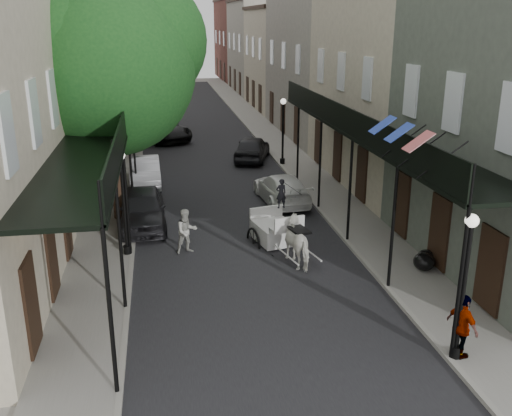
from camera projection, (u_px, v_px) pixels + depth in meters
name	position (u px, v px, depth m)	size (l,w,h in m)	color
ground	(275.00, 334.00, 15.24)	(140.00, 140.00, 0.00)	gray
road	(208.00, 160.00, 33.95)	(8.00, 90.00, 0.01)	black
sidewalk_left	(122.00, 163.00, 33.14)	(2.20, 90.00, 0.12)	gray
sidewalk_right	(290.00, 156.00, 34.74)	(2.20, 90.00, 0.12)	gray
building_row_left	(72.00, 60.00, 40.28)	(5.00, 80.00, 10.50)	#C1B59A
building_row_right	(308.00, 58.00, 43.03)	(5.00, 80.00, 10.50)	gray
gallery_left	(101.00, 139.00, 19.73)	(2.20, 18.05, 4.88)	black
gallery_right	(364.00, 130.00, 21.26)	(2.20, 18.05, 4.88)	black
tree_near	(118.00, 60.00, 22.05)	(7.31, 6.80, 9.63)	#382619
tree_far	(131.00, 56.00, 35.35)	(6.45, 6.00, 8.61)	#382619
lamppost_right_near	(464.00, 286.00, 13.38)	(0.32, 0.32, 3.71)	black
lamppost_left	(124.00, 202.00, 19.56)	(0.32, 0.32, 3.71)	black
lamppost_right_far	(283.00, 130.00, 32.09)	(0.32, 0.32, 3.71)	black
horse	(300.00, 242.00, 19.40)	(0.85, 1.87, 1.58)	white
carriage	(271.00, 214.00, 21.47)	(1.92, 2.56, 2.64)	black
pedestrian_walking	(187.00, 231.00, 20.30)	(0.79, 0.62, 1.63)	#AAABA1
pedestrian_sidewalk_left	(132.00, 136.00, 35.33)	(1.28, 0.73, 1.97)	gray
pedestrian_sidewalk_right	(462.00, 327.00, 13.75)	(0.97, 0.40, 1.65)	gray
car_left_near	(143.00, 209.00, 22.90)	(1.80, 4.48, 1.53)	black
car_left_mid	(145.00, 172.00, 28.68)	(1.47, 4.23, 1.39)	#ABAAB0
car_left_far	(162.00, 129.00, 39.40)	(2.60, 5.63, 1.57)	black
car_right_near	(282.00, 188.00, 26.00)	(1.84, 4.52, 1.31)	white
car_right_far	(252.00, 148.00, 33.75)	(1.74, 4.33, 1.48)	black
trash_bags	(425.00, 260.00, 18.92)	(0.97, 1.12, 0.60)	black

